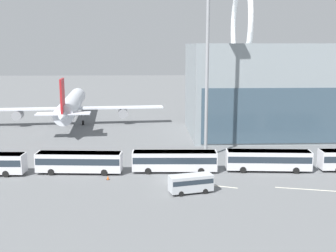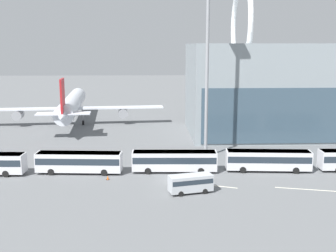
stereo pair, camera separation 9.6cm
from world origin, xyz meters
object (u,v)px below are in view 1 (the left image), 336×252
(airliner_at_gate_near, at_px, (71,105))
(traffic_cone_0, at_px, (108,178))
(airliner_at_gate_far, at_px, (275,103))
(shuttle_bus_3, at_px, (268,159))
(service_van_foreground, at_px, (191,182))
(floodlight_mast, at_px, (208,40))
(shuttle_bus_2, at_px, (175,160))
(shuttle_bus_1, at_px, (79,161))

(airliner_at_gate_near, height_order, traffic_cone_0, airliner_at_gate_near)
(airliner_at_gate_far, height_order, shuttle_bus_3, airliner_at_gate_far)
(airliner_at_gate_far, distance_m, shuttle_bus_3, 41.18)
(airliner_at_gate_far, distance_m, traffic_cone_0, 56.30)
(service_van_foreground, height_order, floodlight_mast, floodlight_mast)
(shuttle_bus_2, bearing_deg, service_van_foreground, -77.95)
(shuttle_bus_1, height_order, service_van_foreground, shuttle_bus_1)
(airliner_at_gate_near, relative_size, traffic_cone_0, 73.24)
(traffic_cone_0, bearing_deg, airliner_at_gate_near, 106.77)
(traffic_cone_0, bearing_deg, service_van_foreground, -27.51)
(shuttle_bus_2, distance_m, floodlight_mast, 21.04)
(airliner_at_gate_far, distance_m, service_van_foreground, 54.72)
(airliner_at_gate_near, bearing_deg, shuttle_bus_1, -172.90)
(floodlight_mast, height_order, traffic_cone_0, floodlight_mast)
(shuttle_bus_3, relative_size, traffic_cone_0, 21.29)
(shuttle_bus_1, bearing_deg, floodlight_mast, 27.70)
(shuttle_bus_2, xyz_separation_m, service_van_foreground, (1.63, -9.41, -0.48))
(floodlight_mast, bearing_deg, shuttle_bus_1, -156.46)
(traffic_cone_0, bearing_deg, shuttle_bus_1, 144.05)
(airliner_at_gate_near, relative_size, shuttle_bus_2, 3.46)
(shuttle_bus_1, distance_m, shuttle_bus_3, 28.96)
(shuttle_bus_1, xyz_separation_m, service_van_foreground, (16.11, -9.34, -0.48))
(airliner_at_gate_near, height_order, airliner_at_gate_far, airliner_at_gate_far)
(shuttle_bus_2, xyz_separation_m, floodlight_mast, (5.94, 8.81, 18.16))
(shuttle_bus_3, xyz_separation_m, floodlight_mast, (-8.54, 8.95, 18.16))
(shuttle_bus_2, height_order, traffic_cone_0, shuttle_bus_2)
(airliner_at_gate_far, height_order, floodlight_mast, floodlight_mast)
(airliner_at_gate_near, distance_m, shuttle_bus_2, 46.63)
(service_van_foreground, relative_size, traffic_cone_0, 9.89)
(shuttle_bus_1, xyz_separation_m, shuttle_bus_2, (14.48, 0.08, 0.00))
(floodlight_mast, distance_m, traffic_cone_0, 28.11)
(shuttle_bus_1, bearing_deg, traffic_cone_0, -31.79)
(airliner_at_gate_near, relative_size, shuttle_bus_3, 3.44)
(airliner_at_gate_far, bearing_deg, shuttle_bus_2, 143.37)
(shuttle_bus_1, distance_m, traffic_cone_0, 5.94)
(airliner_at_gate_far, relative_size, shuttle_bus_3, 2.90)
(shuttle_bus_3, height_order, floodlight_mast, floodlight_mast)
(shuttle_bus_3, distance_m, service_van_foreground, 15.86)
(service_van_foreground, relative_size, floodlight_mast, 0.19)
(airliner_at_gate_far, relative_size, shuttle_bus_2, 2.92)
(airliner_at_gate_near, bearing_deg, airliner_at_gate_far, -96.48)
(service_van_foreground, bearing_deg, shuttle_bus_1, -44.54)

